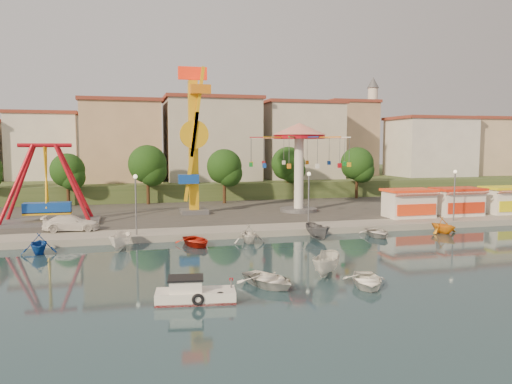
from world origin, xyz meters
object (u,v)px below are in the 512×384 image
object	(u,v)px
skiff	(327,264)
van	(71,223)
pirate_ship_ride	(46,186)
rowboat_a	(269,280)
cabin_motorboat	(194,295)
kamikaze_tower	(194,143)
wave_swinger	(299,147)

from	to	relation	value
skiff	van	size ratio (longest dim) A/B	0.79
pirate_ship_ride	rowboat_a	size ratio (longest dim) A/B	2.52
pirate_ship_ride	van	size ratio (longest dim) A/B	2.03
pirate_ship_ride	cabin_motorboat	xyz separation A→B (m)	(11.05, -26.96, -3.99)
pirate_ship_ride	van	xyz separation A→B (m)	(2.73, -5.24, -3.08)
pirate_ship_ride	rowboat_a	world-z (taller)	pirate_ship_ride
kamikaze_tower	skiff	xyz separation A→B (m)	(4.86, -26.92, -7.85)
pirate_ship_ride	kamikaze_tower	size ratio (longest dim) A/B	0.61
wave_swinger	pirate_ship_ride	bearing A→B (deg)	-175.45
cabin_motorboat	pirate_ship_ride	bearing A→B (deg)	120.22
kamikaze_tower	rowboat_a	size ratio (longest dim) A/B	4.16
cabin_motorboat	skiff	distance (m)	9.60
pirate_ship_ride	van	distance (m)	6.67
pirate_ship_ride	wave_swinger	xyz separation A→B (m)	(27.34, 2.18, 3.80)
kamikaze_tower	wave_swinger	size ratio (longest dim) A/B	1.42
kamikaze_tower	skiff	world-z (taller)	kamikaze_tower
kamikaze_tower	cabin_motorboat	size ratio (longest dim) A/B	3.72
kamikaze_tower	rowboat_a	distance (m)	29.47
kamikaze_tower	cabin_motorboat	xyz separation A→B (m)	(-4.17, -30.16, -8.21)
skiff	cabin_motorboat	bearing A→B (deg)	-125.13
pirate_ship_ride	cabin_motorboat	distance (m)	29.41
kamikaze_tower	wave_swinger	world-z (taller)	kamikaze_tower
rowboat_a	van	size ratio (longest dim) A/B	0.81
kamikaze_tower	cabin_motorboat	bearing A→B (deg)	-97.86
cabin_motorboat	rowboat_a	size ratio (longest dim) A/B	1.12
kamikaze_tower	rowboat_a	xyz separation A→B (m)	(0.57, -28.30, -8.19)
skiff	van	bearing A→B (deg)	168.32
cabin_motorboat	van	size ratio (longest dim) A/B	0.90
wave_swinger	kamikaze_tower	bearing A→B (deg)	175.19
cabin_motorboat	kamikaze_tower	bearing A→B (deg)	90.07
wave_swinger	cabin_motorboat	distance (m)	34.28
pirate_ship_ride	rowboat_a	xyz separation A→B (m)	(15.79, -25.10, -3.98)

